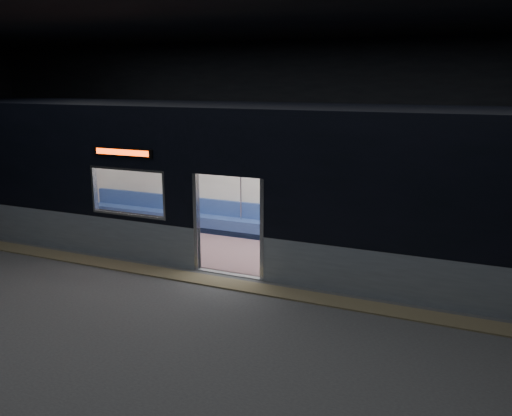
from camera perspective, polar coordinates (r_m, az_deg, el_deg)
The scene contains 7 objects.
station_floor at distance 10.29m, azimuth -5.46°, elevation -8.88°, with size 24.00×14.00×0.01m, color #47494C.
station_envelope at distance 9.53m, azimuth -5.96°, elevation 11.98°, with size 24.00×14.00×5.00m.
tactile_strip at distance 10.73m, azimuth -4.03°, elevation -7.78°, with size 22.80×0.50×0.03m, color #8C7F59.
metro_car at distance 11.98m, azimuth 0.26°, elevation 3.59°, with size 18.00×3.04×3.35m.
passenger at distance 12.52m, azimuth 10.36°, elevation -0.88°, with size 0.47×0.78×1.48m.
handbag at distance 12.32m, azimuth 10.00°, elevation -1.77°, with size 0.31×0.27×0.16m, color black.
transit_map at distance 12.39m, azimuth 24.62°, elevation 0.84°, with size 0.93×0.03×0.61m, color white.
Camera 1 is at (4.70, -8.29, 3.89)m, focal length 38.00 mm.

